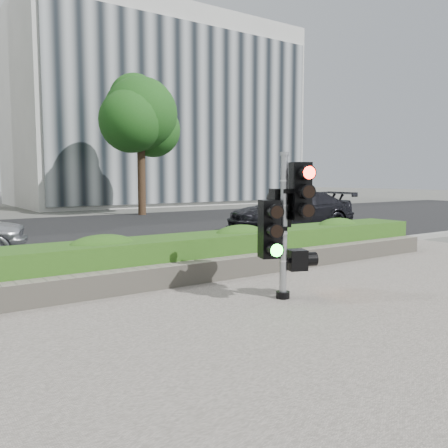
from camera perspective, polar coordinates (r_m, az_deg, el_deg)
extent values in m
plane|color=#51514C|center=(6.24, 4.90, -10.53)|extent=(120.00, 120.00, 0.00)
cube|color=black|center=(15.20, -19.90, -1.24)|extent=(60.00, 13.00, 0.02)
cube|color=gray|center=(8.82, -8.33, -5.39)|extent=(60.00, 0.25, 0.12)
cube|color=gray|center=(7.71, -4.18, -5.87)|extent=(12.00, 0.32, 0.34)
cube|color=#4D8C2B|center=(8.24, -6.49, -3.95)|extent=(12.00, 1.00, 0.68)
cube|color=#B7B7B2|center=(33.39, -8.27, 12.88)|extent=(18.00, 10.00, 12.00)
cylinder|color=black|center=(22.17, -9.89, 5.67)|extent=(0.36, 0.36, 3.58)
sphere|color=#173D11|center=(22.36, -10.01, 12.91)|extent=(3.33, 3.33, 3.33)
sphere|color=#173D11|center=(22.90, -8.55, 11.14)|extent=(2.56, 2.56, 2.56)
sphere|color=#173D11|center=(21.70, -11.13, 12.09)|extent=(2.82, 2.82, 2.82)
sphere|color=#173D11|center=(23.04, -10.74, 14.60)|extent=(2.30, 2.30, 2.30)
cylinder|color=black|center=(6.83, 7.09, -8.45)|extent=(0.20, 0.20, 0.10)
cylinder|color=gray|center=(6.66, 7.19, -0.48)|extent=(0.10, 0.10, 2.00)
cylinder|color=gray|center=(6.63, 7.30, 8.37)|extent=(0.13, 0.13, 0.05)
cube|color=#FF1107|center=(6.69, 9.13, 3.92)|extent=(0.33, 0.33, 0.80)
cube|color=#14E51E|center=(6.56, 5.46, -0.60)|extent=(0.33, 0.33, 0.80)
cube|color=black|center=(6.86, 6.74, 1.95)|extent=(0.33, 0.33, 0.55)
cube|color=orange|center=(6.84, 8.72, -4.27)|extent=(0.33, 0.33, 0.29)
imported|color=black|center=(15.46, 8.04, 1.56)|extent=(4.55, 2.21, 1.28)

